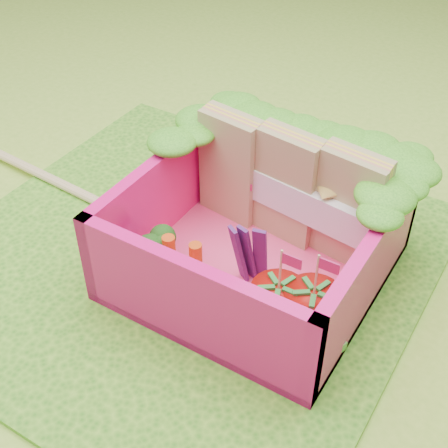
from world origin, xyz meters
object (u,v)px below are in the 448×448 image
Objects in this scene: strawberry_left at (277,307)px; chopsticks at (69,188)px; bento_box at (257,233)px; sandwich_stack at (288,187)px; broccoli at (153,250)px; strawberry_right at (311,313)px.

strawberry_left is 0.22× the size of chopsticks.
sandwich_stack is at bearing 89.18° from bento_box.
sandwich_stack reaches higher than broccoli.
sandwich_stack is at bearing 126.14° from strawberry_right.
sandwich_stack is at bearing 114.02° from strawberry_left.
broccoli reaches higher than chopsticks.
bento_box is at bearing 39.07° from broccoli.
strawberry_left is at bearing 0.81° from broccoli.
strawberry_left reaches higher than bento_box.
bento_box is 2.50× the size of strawberry_right.
strawberry_right is at bearing 17.29° from strawberry_left.
strawberry_left is at bearing -162.71° from strawberry_right.
strawberry_right is (0.16, 0.05, 0.00)m from strawberry_left.
strawberry_left is at bearing -11.80° from chopsticks.
strawberry_right reaches higher than strawberry_left.
broccoli is (-0.43, -0.35, -0.05)m from bento_box.
strawberry_right is (0.46, -0.63, -0.18)m from sandwich_stack.
strawberry_right is 1.89m from chopsticks.
strawberry_right is (0.46, -0.29, -0.08)m from bento_box.
strawberry_left is 0.98× the size of strawberry_right.
broccoli is 0.67× the size of strawberry_left.
sandwich_stack is 1.48m from chopsticks.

